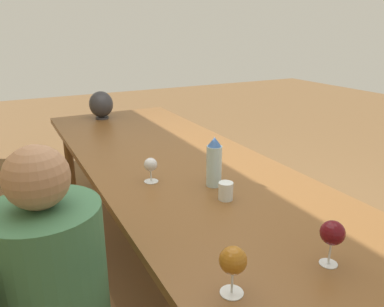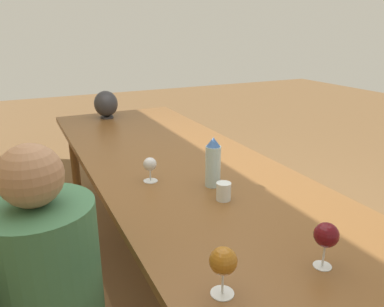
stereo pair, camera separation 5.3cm
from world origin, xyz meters
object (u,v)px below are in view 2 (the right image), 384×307
(water_bottle, at_px, (213,163))
(water_tumbler, at_px, (224,191))
(wine_glass_2, at_px, (326,236))
(chair_far, at_px, (20,207))
(wine_glass_3, at_px, (150,165))
(vase, at_px, (106,104))
(wine_glass_1, at_px, (223,262))
(person_near, at_px, (54,297))

(water_bottle, distance_m, water_tumbler, 0.18)
(wine_glass_2, height_order, chair_far, wine_glass_2)
(water_bottle, bearing_deg, wine_glass_3, 54.24)
(vase, xyz_separation_m, wine_glass_2, (-2.31, -0.13, -0.01))
(water_bottle, bearing_deg, water_tumbler, 168.69)
(wine_glass_1, bearing_deg, chair_far, 19.12)
(wine_glass_2, bearing_deg, water_tumbler, 4.11)
(wine_glass_3, bearing_deg, water_bottle, -125.76)
(person_near, bearing_deg, chair_far, 4.26)
(vase, distance_m, wine_glass_2, 2.31)
(wine_glass_3, bearing_deg, person_near, 132.57)
(wine_glass_2, xyz_separation_m, chair_far, (1.51, 0.86, -0.40))
(wine_glass_1, relative_size, wine_glass_2, 0.98)
(wine_glass_1, height_order, chair_far, wine_glass_1)
(water_bottle, bearing_deg, wine_glass_2, -179.30)
(wine_glass_3, bearing_deg, water_tumbler, -146.90)
(water_bottle, relative_size, wine_glass_1, 1.61)
(wine_glass_1, xyz_separation_m, chair_far, (1.48, 0.51, -0.39))
(wine_glass_3, distance_m, chair_far, 0.94)
(vase, xyz_separation_m, chair_far, (-0.80, 0.73, -0.41))
(chair_far, bearing_deg, vase, -42.31)
(vase, bearing_deg, person_near, 161.14)
(water_bottle, xyz_separation_m, wine_glass_1, (-0.68, 0.34, -0.01))
(wine_glass_3, xyz_separation_m, person_near, (-0.48, 0.52, -0.23))
(vase, bearing_deg, water_tumbler, -176.96)
(water_bottle, bearing_deg, person_near, 111.27)
(water_bottle, xyz_separation_m, wine_glass_2, (-0.71, -0.01, -0.01))
(chair_far, bearing_deg, water_bottle, -132.95)
(water_bottle, bearing_deg, chair_far, 47.05)
(vase, relative_size, person_near, 0.20)
(water_bottle, height_order, person_near, person_near)
(water_tumbler, bearing_deg, wine_glass_3, 33.10)
(vase, bearing_deg, water_bottle, -175.56)
(person_near, bearing_deg, wine_glass_2, -117.61)
(water_bottle, distance_m, wine_glass_2, 0.71)
(water_tumbler, bearing_deg, chair_far, 40.89)
(wine_glass_3, bearing_deg, wine_glass_1, 173.87)
(water_tumbler, distance_m, wine_glass_3, 0.40)
(water_tumbler, height_order, wine_glass_1, wine_glass_1)
(water_bottle, xyz_separation_m, wine_glass_3, (0.18, 0.25, -0.03))
(wine_glass_2, bearing_deg, wine_glass_3, 16.20)
(water_bottle, relative_size, vase, 1.07)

